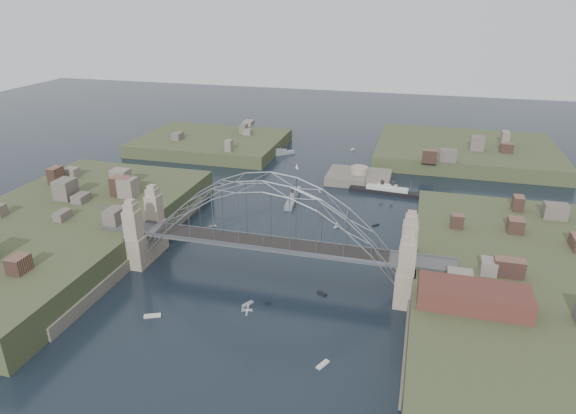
{
  "coord_description": "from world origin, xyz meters",
  "views": [
    {
      "loc": [
        31.46,
        -98.58,
        61.09
      ],
      "look_at": [
        0.0,
        18.0,
        10.0
      ],
      "focal_mm": 31.32,
      "sensor_mm": 36.0,
      "label": 1
    }
  ],
  "objects_px": {
    "wharf_shed": "(474,297)",
    "naval_cruiser_far": "(276,153)",
    "naval_cruiser_near": "(293,197)",
    "bridge": "(267,227)",
    "fort_island": "(359,182)",
    "ocean_liner": "(387,191)"
  },
  "relations": [
    {
      "from": "bridge",
      "to": "ocean_liner",
      "type": "bearing_deg",
      "value": 69.35
    },
    {
      "from": "fort_island",
      "to": "bridge",
      "type": "bearing_deg",
      "value": -99.73
    },
    {
      "from": "wharf_shed",
      "to": "fort_island",
      "type": "bearing_deg",
      "value": 110.85
    },
    {
      "from": "naval_cruiser_far",
      "to": "ocean_liner",
      "type": "xyz_separation_m",
      "value": [
        47.75,
        -32.26,
        0.13
      ]
    },
    {
      "from": "bridge",
      "to": "wharf_shed",
      "type": "xyz_separation_m",
      "value": [
        44.0,
        -14.0,
        -2.32
      ]
    },
    {
      "from": "naval_cruiser_far",
      "to": "ocean_liner",
      "type": "bearing_deg",
      "value": -34.05
    },
    {
      "from": "naval_cruiser_near",
      "to": "naval_cruiser_far",
      "type": "height_order",
      "value": "naval_cruiser_near"
    },
    {
      "from": "wharf_shed",
      "to": "naval_cruiser_far",
      "type": "relative_size",
      "value": 1.5
    },
    {
      "from": "naval_cruiser_near",
      "to": "naval_cruiser_far",
      "type": "bearing_deg",
      "value": 112.48
    },
    {
      "from": "ocean_liner",
      "to": "wharf_shed",
      "type": "bearing_deg",
      "value": -74.0
    },
    {
      "from": "wharf_shed",
      "to": "naval_cruiser_far",
      "type": "distance_m",
      "value": 127.26
    },
    {
      "from": "wharf_shed",
      "to": "naval_cruiser_far",
      "type": "bearing_deg",
      "value": 122.95
    },
    {
      "from": "ocean_liner",
      "to": "fort_island",
      "type": "bearing_deg",
      "value": 137.67
    },
    {
      "from": "bridge",
      "to": "naval_cruiser_near",
      "type": "distance_m",
      "value": 48.81
    },
    {
      "from": "wharf_shed",
      "to": "naval_cruiser_near",
      "type": "height_order",
      "value": "wharf_shed"
    },
    {
      "from": "fort_island",
      "to": "ocean_liner",
      "type": "xyz_separation_m",
      "value": [
        10.71,
        -9.75,
        1.29
      ]
    },
    {
      "from": "bridge",
      "to": "naval_cruiser_far",
      "type": "bearing_deg",
      "value": 105.15
    },
    {
      "from": "naval_cruiser_near",
      "to": "naval_cruiser_far",
      "type": "distance_m",
      "value": 49.21
    },
    {
      "from": "bridge",
      "to": "naval_cruiser_near",
      "type": "height_order",
      "value": "bridge"
    },
    {
      "from": "naval_cruiser_near",
      "to": "naval_cruiser_far",
      "type": "relative_size",
      "value": 1.41
    },
    {
      "from": "naval_cruiser_far",
      "to": "naval_cruiser_near",
      "type": "bearing_deg",
      "value": -67.52
    },
    {
      "from": "naval_cruiser_far",
      "to": "fort_island",
      "type": "bearing_deg",
      "value": -31.29
    }
  ]
}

